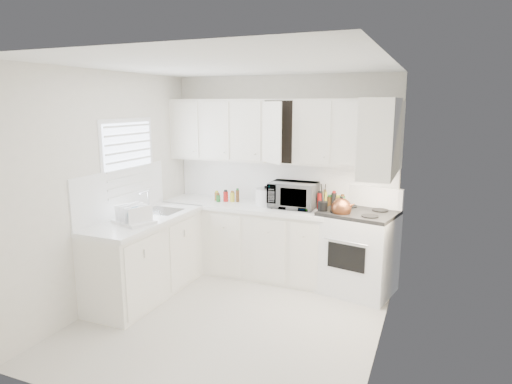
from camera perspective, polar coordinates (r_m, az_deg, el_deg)
The scene contains 35 objects.
floor at distance 4.87m, azimuth -3.27°, elevation -16.12°, with size 3.20×3.20×0.00m, color silver.
ceiling at distance 4.34m, azimuth -3.67°, elevation 16.00°, with size 3.20×3.20×0.00m, color white.
wall_back at distance 5.88m, azimuth 3.35°, elevation 2.07°, with size 3.00×3.00×0.00m, color white.
wall_front at distance 3.12m, azimuth -16.45°, elevation -6.79°, with size 3.00×3.00×0.00m, color white.
wall_left at distance 5.25m, azimuth -18.37°, elevation 0.37°, with size 3.20×3.20×0.00m, color white.
wall_right at distance 4.02m, azimuth 16.18°, elevation -2.71°, with size 3.20×3.20×0.00m, color white.
window_blinds at distance 5.46m, azimuth -15.99°, elevation 3.58°, with size 0.06×0.96×1.06m, color white, non-canonical shape.
lower_cabinets_back at distance 5.95m, azimuth -1.28°, elevation -6.24°, with size 2.22×0.60×0.90m, color white, non-canonical shape.
lower_cabinets_left at distance 5.43m, azimuth -14.00°, elevation -8.31°, with size 0.60×1.60×0.90m, color white, non-canonical shape.
countertop_back at distance 5.81m, azimuth -1.34°, elevation -1.80°, with size 2.24×0.64×0.05m, color white.
countertop_left at distance 5.29m, azimuth -14.15°, elevation -3.47°, with size 0.64×1.62×0.05m, color white.
backsplash_back at distance 5.89m, azimuth 3.31°, elevation 1.33°, with size 2.98×0.02×0.55m, color white.
backsplash_left at distance 5.40m, azimuth -16.87°, elevation -0.04°, with size 0.02×1.60×0.55m, color white.
upper_cabinets_back at distance 5.70m, azimuth 2.82°, elevation 3.81°, with size 3.00×0.33×0.80m, color white, non-canonical shape.
upper_cabinets_right at distance 4.80m, azimuth 15.47°, elevation 1.99°, with size 0.33×0.90×0.80m, color white, non-canonical shape.
sink at distance 5.53m, azimuth -12.08°, elevation -1.19°, with size 0.42×0.38×0.30m, color gray, non-canonical shape.
stove at distance 5.45m, azimuth 12.98°, elevation -6.13°, with size 0.83×0.68×1.28m, color white, non-canonical shape.
tea_kettle at distance 5.21m, azimuth 10.95°, elevation -1.86°, with size 0.29×0.25×0.27m, color brown, non-canonical shape.
frying_pan at distance 5.49m, azimuth 15.27°, elevation -2.54°, with size 0.28×0.48×0.04m, color black, non-canonical shape.
microwave at distance 5.60m, azimuth 4.81°, elevation -0.02°, with size 0.58×0.32×0.39m, color gray.
rice_cooker at distance 5.73m, azimuth 1.21°, elevation -0.45°, with size 0.25×0.25×0.25m, color white, non-canonical shape.
paper_towel at distance 5.80m, azimuth 2.85°, elevation -0.23°, with size 0.12×0.12×0.27m, color white.
utensil_crock at distance 5.27m, azimuth 8.61°, elevation -0.88°, with size 0.13×0.13×0.38m, color black, non-canonical shape.
dish_rack at distance 5.05m, azimuth -15.51°, elevation -2.58°, with size 0.43×0.32×0.24m, color white, non-canonical shape.
spice_left_0 at distance 6.10m, azimuth -4.81°, elevation -0.34°, with size 0.06×0.06×0.13m, color olive.
spice_left_1 at distance 5.99m, azimuth -4.56°, elevation -0.56°, with size 0.06×0.06×0.13m, color #226728.
spice_left_2 at distance 6.04m, azimuth -3.54°, elevation -0.45°, with size 0.06×0.06×0.13m, color #AB1816.
spice_left_3 at distance 5.92m, azimuth -3.27°, elevation -0.67°, with size 0.06×0.06×0.13m, color yellow.
spice_left_4 at distance 5.97m, azimuth -2.25°, elevation -0.56°, with size 0.06×0.06×0.13m, color #553418.
sauce_right_0 at distance 5.64m, azimuth 8.43°, elevation -1.08°, with size 0.06×0.06×0.19m, color #AB1816.
sauce_right_1 at distance 5.57m, azimuth 8.82°, elevation -1.25°, with size 0.06×0.06×0.19m, color yellow.
sauce_right_2 at distance 5.61m, azimuth 9.51°, elevation -1.17°, with size 0.06×0.06×0.19m, color #553418.
sauce_right_3 at distance 5.54m, azimuth 9.93°, elevation -1.34°, with size 0.06×0.06×0.19m, color black.
sauce_right_4 at distance 5.59m, azimuth 10.61°, elevation -1.26°, with size 0.06×0.06×0.19m, color olive.
sauce_right_5 at distance 5.52m, azimuth 11.04°, elevation -1.43°, with size 0.06×0.06×0.19m, color #226728.
Camera 1 is at (1.89, -3.89, 2.24)m, focal length 31.08 mm.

